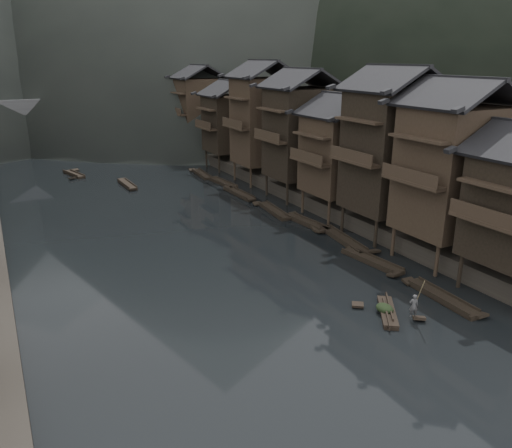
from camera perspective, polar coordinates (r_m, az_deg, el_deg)
water at (r=35.54m, az=-0.41°, el=-8.44°), size 300.00×300.00×0.00m
right_bank at (r=85.61m, az=8.05°, el=8.20°), size 40.00×200.00×1.80m
stilt_houses at (r=57.81m, az=5.88°, el=11.45°), size 9.00×67.60×15.96m
moored_sampans at (r=53.17m, az=3.19°, el=1.14°), size 3.30×50.46×0.47m
midriver_boats at (r=77.86m, az=-16.63°, el=6.04°), size 11.59×28.72×0.45m
stone_bridge at (r=101.72m, az=-19.97°, el=11.32°), size 40.00×6.00×9.00m
hero_sampan at (r=34.49m, az=14.81°, el=-9.63°), size 3.28×4.17×0.43m
cargo_heap at (r=34.28m, az=14.54°, el=-8.80°), size 1.00×1.31×0.60m
boatman at (r=33.81m, az=17.62°, el=-8.55°), size 0.69×0.61×1.60m
bamboo_pole at (r=32.84m, az=18.32°, el=-4.26°), size 1.06×1.89×3.81m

